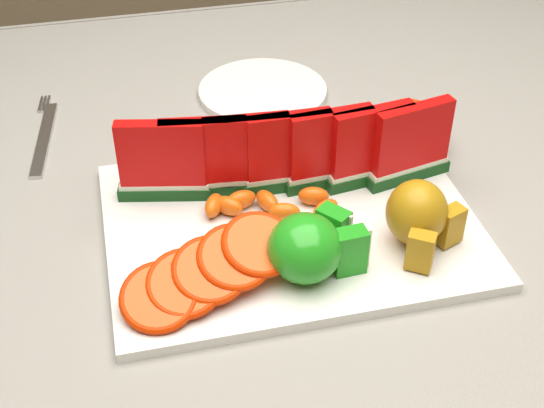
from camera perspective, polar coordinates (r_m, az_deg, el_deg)
name	(u,v)px	position (r m, az deg, el deg)	size (l,w,h in m)	color
table	(213,257)	(0.96, -4.47, -4.03)	(1.40, 0.90, 0.75)	#4E3819
tablecloth	(210,219)	(0.92, -4.66, -1.13)	(1.53, 1.03, 0.20)	slate
platter	(291,224)	(0.83, 1.41, -1.51)	(0.40, 0.30, 0.01)	silver
apple_cluster	(311,247)	(0.75, 2.98, -3.24)	(0.11, 0.10, 0.07)	#11930C
pear_cluster	(419,215)	(0.79, 11.00, -0.85)	(0.09, 0.09, 0.07)	#AE721F
side_plate	(263,91)	(1.07, -0.71, 8.49)	(0.22, 0.22, 0.01)	silver
fork	(44,135)	(1.03, -16.78, 4.99)	(0.03, 0.20, 0.00)	silver
watermelon_row	(289,154)	(0.85, 1.27, 3.79)	(0.39, 0.07, 0.10)	#0F3B19
orange_fan_front	(210,270)	(0.73, -4.68, -4.97)	(0.20, 0.12, 0.05)	orange
orange_fan_back	(302,141)	(0.91, 2.28, 4.78)	(0.37, 0.10, 0.05)	orange
tangerine_segments	(268,204)	(0.83, -0.33, -0.02)	(0.15, 0.07, 0.02)	#F26505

